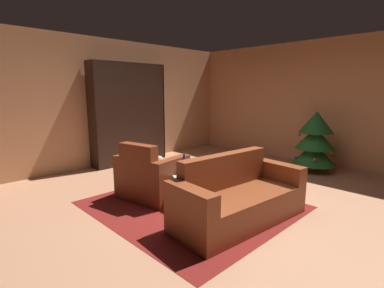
{
  "coord_description": "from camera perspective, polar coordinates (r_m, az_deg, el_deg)",
  "views": [
    {
      "loc": [
        2.76,
        -3.16,
        1.63
      ],
      "look_at": [
        -0.36,
        -0.11,
        0.82
      ],
      "focal_mm": 26.98,
      "sensor_mm": 36.0,
      "label": 1
    }
  ],
  "objects": [
    {
      "name": "bookshelf_unit",
      "position": [
        6.7,
        -11.37,
        5.72
      ],
      "size": [
        0.37,
        1.75,
        2.22
      ],
      "color": "black",
      "rests_on": "ground"
    },
    {
      "name": "bottle_on_table",
      "position": [
        4.19,
        -1.59,
        -4.31
      ],
      "size": [
        0.08,
        0.08,
        0.29
      ],
      "color": "navy",
      "rests_on": "coffee_table"
    },
    {
      "name": "ground_plane",
      "position": [
        4.5,
        4.2,
        -10.72
      ],
      "size": [
        7.94,
        7.94,
        0.0
      ],
      "primitive_type": "plane",
      "color": "#B37A58"
    },
    {
      "name": "decorated_tree",
      "position": [
        6.33,
        23.14,
        0.64
      ],
      "size": [
        0.85,
        0.85,
        1.23
      ],
      "color": "brown",
      "rests_on": "ground"
    },
    {
      "name": "wall_back",
      "position": [
        7.06,
        22.76,
        7.55
      ],
      "size": [
        6.25,
        0.06,
        2.72
      ],
      "primitive_type": "cube",
      "color": "tan",
      "rests_on": "ground"
    },
    {
      "name": "wall_left",
      "position": [
        6.66,
        -16.21,
        7.82
      ],
      "size": [
        0.06,
        6.73,
        2.72
      ],
      "primitive_type": "cube",
      "color": "tan",
      "rests_on": "ground"
    },
    {
      "name": "book_stack_on_table",
      "position": [
        4.1,
        0.95,
        -5.88
      ],
      "size": [
        0.19,
        0.18,
        0.06
      ],
      "color": "#D4B451",
      "rests_on": "coffee_table"
    },
    {
      "name": "area_rug",
      "position": [
        4.26,
        -0.06,
        -11.9
      ],
      "size": [
        2.63,
        2.43,
        0.01
      ],
      "primitive_type": "cube",
      "color": "maroon",
      "rests_on": "ground"
    },
    {
      "name": "armchair_red",
      "position": [
        4.48,
        -8.15,
        -6.65
      ],
      "size": [
        1.04,
        0.89,
        0.88
      ],
      "color": "maroon",
      "rests_on": "ground"
    },
    {
      "name": "couch_red",
      "position": [
        3.74,
        9.04,
        -10.68
      ],
      "size": [
        0.89,
        1.86,
        0.83
      ],
      "color": "brown",
      "rests_on": "ground"
    },
    {
      "name": "coffee_table",
      "position": [
        4.15,
        0.34,
        -6.81
      ],
      "size": [
        0.6,
        0.6,
        0.44
      ],
      "color": "black",
      "rests_on": "ground"
    }
  ]
}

